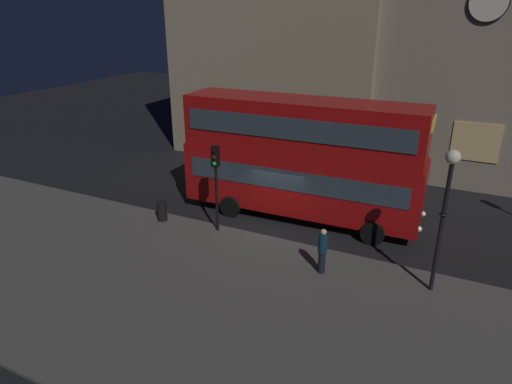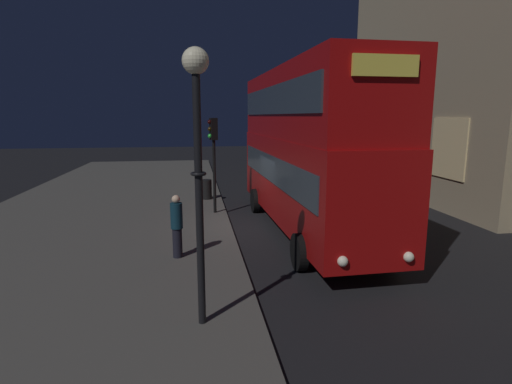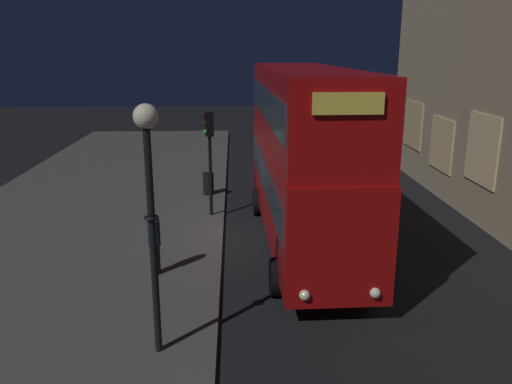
# 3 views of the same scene
# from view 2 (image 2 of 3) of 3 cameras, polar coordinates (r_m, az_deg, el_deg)

# --- Properties ---
(ground_plane) EXTENTS (80.00, 80.00, 0.00)m
(ground_plane) POSITION_cam_2_polar(r_m,az_deg,el_deg) (14.61, 0.21, -4.99)
(ground_plane) COLOR black
(sidewalk_slab) EXTENTS (44.00, 9.93, 0.12)m
(sidewalk_slab) POSITION_cam_2_polar(r_m,az_deg,el_deg) (14.91, -23.02, -5.31)
(sidewalk_slab) COLOR #4C4944
(sidewalk_slab) RESTS_ON ground
(building_with_clock) EXTENTS (13.08, 9.98, 16.39)m
(building_with_clock) POSITION_cam_2_polar(r_m,az_deg,el_deg) (24.10, 32.03, 19.30)
(building_with_clock) COLOR tan
(building_with_clock) RESTS_ON ground
(double_decker_bus) EXTENTS (10.86, 2.94, 5.47)m
(double_decker_bus) POSITION_cam_2_polar(r_m,az_deg,el_deg) (13.86, 7.15, 6.85)
(double_decker_bus) COLOR #9E0C0C
(double_decker_bus) RESTS_ON ground
(traffic_light_near_kerb) EXTENTS (0.37, 0.39, 3.77)m
(traffic_light_near_kerb) POSITION_cam_2_polar(r_m,az_deg,el_deg) (15.95, -6.06, 6.63)
(traffic_light_near_kerb) COLOR black
(traffic_light_near_kerb) RESTS_ON sidewalk_slab
(street_lamp) EXTENTS (0.46, 0.46, 4.97)m
(street_lamp) POSITION_cam_2_polar(r_m,az_deg,el_deg) (7.08, -8.31, 8.21)
(street_lamp) COLOR black
(street_lamp) RESTS_ON sidewalk_slab
(pedestrian) EXTENTS (0.33, 0.33, 1.75)m
(pedestrian) POSITION_cam_2_polar(r_m,az_deg,el_deg) (11.19, -11.16, -4.66)
(pedestrian) COLOR black
(pedestrian) RESTS_ON sidewalk_slab
(litter_bin) EXTENTS (0.45, 0.45, 0.92)m
(litter_bin) POSITION_cam_2_polar(r_m,az_deg,el_deg) (18.97, -6.97, 0.37)
(litter_bin) COLOR black
(litter_bin) RESTS_ON sidewalk_slab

